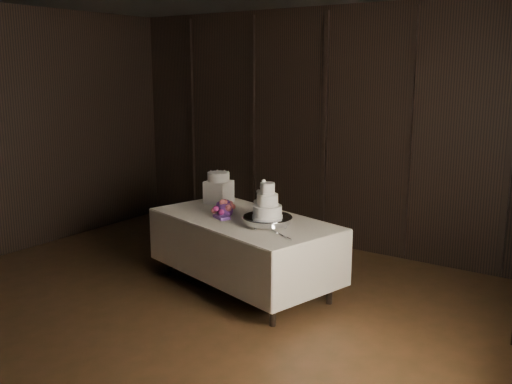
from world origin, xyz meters
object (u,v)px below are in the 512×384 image
object	(u,v)px
box_pedestal	(219,192)
small_cake	(219,177)
wedding_cake	(265,203)
display_table	(244,250)
cake_stand	(267,221)
bouquet	(225,209)

from	to	relation	value
box_pedestal	small_cake	xyz separation A→B (m)	(0.00, 0.00, 0.17)
wedding_cake	box_pedestal	world-z (taller)	wedding_cake
box_pedestal	small_cake	world-z (taller)	small_cake
display_table	small_cake	xyz separation A→B (m)	(-0.64, 0.39, 0.64)
wedding_cake	small_cake	distance (m)	1.10
display_table	small_cake	distance (m)	0.99
cake_stand	wedding_cake	distance (m)	0.18
wedding_cake	box_pedestal	size ratio (longest dim) A/B	1.29
cake_stand	small_cake	bearing A→B (deg)	153.38
small_cake	cake_stand	bearing A→B (deg)	-26.62
display_table	cake_stand	distance (m)	0.54
bouquet	box_pedestal	world-z (taller)	box_pedestal
cake_stand	bouquet	xyz separation A→B (m)	(-0.58, 0.08, 0.02)
bouquet	small_cake	size ratio (longest dim) A/B	1.63
cake_stand	box_pedestal	size ratio (longest dim) A/B	1.86
cake_stand	bouquet	world-z (taller)	bouquet
display_table	bouquet	size ratio (longest dim) A/B	5.40
display_table	box_pedestal	size ratio (longest dim) A/B	8.41
display_table	box_pedestal	distance (m)	0.88
bouquet	box_pedestal	distance (m)	0.59
box_pedestal	bouquet	bearing A→B (deg)	-45.41
wedding_cake	small_cake	world-z (taller)	wedding_cake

